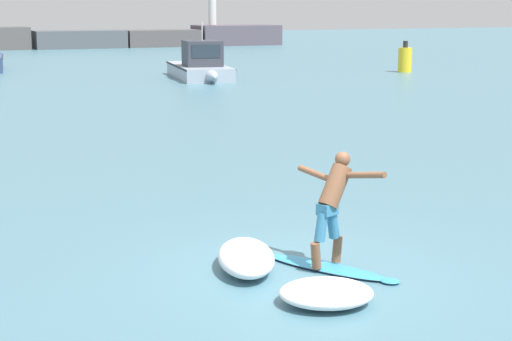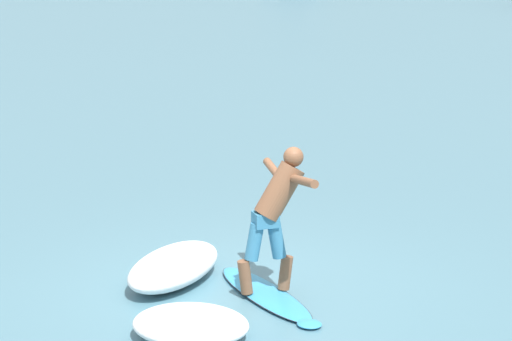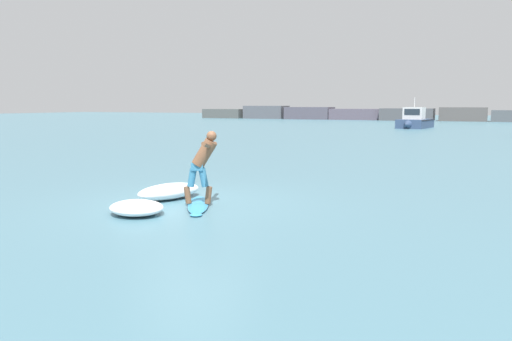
{
  "view_description": "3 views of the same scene",
  "coord_description": "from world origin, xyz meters",
  "px_view_note": "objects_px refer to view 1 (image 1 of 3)",
  "views": [
    {
      "loc": [
        -5.14,
        -10.35,
        3.66
      ],
      "look_at": [
        -0.28,
        1.06,
        1.23
      ],
      "focal_mm": 60.0,
      "sensor_mm": 36.0,
      "label": 1
    },
    {
      "loc": [
        0.97,
        -12.53,
        4.46
      ],
      "look_at": [
        0.12,
        0.74,
        1.18
      ],
      "focal_mm": 85.0,
      "sensor_mm": 36.0,
      "label": 2
    },
    {
      "loc": [
        5.98,
        -9.27,
        2.2
      ],
      "look_at": [
        0.86,
        1.57,
        0.61
      ],
      "focal_mm": 35.0,
      "sensor_mm": 36.0,
      "label": 3
    }
  ],
  "objects_px": {
    "surfer": "(333,199)",
    "fishing_boat_near_jetty": "(200,66)",
    "surfboard": "(328,267)",
    "channel_marker_buoy": "(405,59)"
  },
  "relations": [
    {
      "from": "surfer",
      "to": "fishing_boat_near_jetty",
      "type": "distance_m",
      "value": 31.2
    },
    {
      "from": "surfer",
      "to": "surfboard",
      "type": "bearing_deg",
      "value": -142.63
    },
    {
      "from": "fishing_boat_near_jetty",
      "to": "channel_marker_buoy",
      "type": "bearing_deg",
      "value": -2.64
    },
    {
      "from": "surfboard",
      "to": "surfer",
      "type": "xyz_separation_m",
      "value": [
        0.1,
        0.08,
        0.96
      ]
    },
    {
      "from": "surfboard",
      "to": "channel_marker_buoy",
      "type": "relative_size",
      "value": 1.21
    },
    {
      "from": "channel_marker_buoy",
      "to": "surfer",
      "type": "bearing_deg",
      "value": -124.36
    },
    {
      "from": "fishing_boat_near_jetty",
      "to": "surfboard",
      "type": "bearing_deg",
      "value": -106.11
    },
    {
      "from": "surfer",
      "to": "channel_marker_buoy",
      "type": "relative_size",
      "value": 0.94
    },
    {
      "from": "surfer",
      "to": "fishing_boat_near_jetty",
      "type": "bearing_deg",
      "value": 74.02
    },
    {
      "from": "surfboard",
      "to": "channel_marker_buoy",
      "type": "height_order",
      "value": "channel_marker_buoy"
    }
  ]
}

